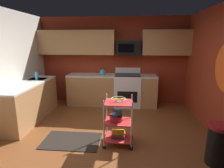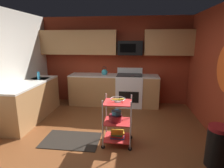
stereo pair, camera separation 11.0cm
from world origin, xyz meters
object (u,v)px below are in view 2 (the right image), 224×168
object	(u,v)px
book_stack	(118,134)
trash_can	(218,147)
microwave	(130,48)
mixing_bowl_small	(116,113)
mixing_bowl_large	(115,118)
kettle	(104,72)
rolling_cart	(118,121)
dish_soap_bottle	(39,76)
oven_range	(129,90)
fruit_bowl	(118,99)

from	to	relation	value
book_stack	trash_can	bearing A→B (deg)	-15.68
microwave	mixing_bowl_small	distance (m)	2.52
mixing_bowl_large	mixing_bowl_small	xyz separation A→B (m)	(0.02, 0.02, 0.10)
mixing_bowl_large	kettle	world-z (taller)	kettle
mixing_bowl_small	kettle	world-z (taller)	kettle
rolling_cart	trash_can	distance (m)	1.65
rolling_cart	dish_soap_bottle	bearing A→B (deg)	149.56
dish_soap_bottle	kettle	bearing A→B (deg)	29.85
mixing_bowl_small	kettle	bearing A→B (deg)	104.76
mixing_bowl_large	dish_soap_bottle	distance (m)	2.53
mixing_bowl_large	kettle	xyz separation A→B (m)	(-0.55, 2.18, 0.48)
rolling_cart	dish_soap_bottle	size ratio (longest dim) A/B	4.57
dish_soap_bottle	oven_range	bearing A→B (deg)	21.44
oven_range	rolling_cart	world-z (taller)	oven_range
book_stack	dish_soap_bottle	size ratio (longest dim) A/B	1.32
microwave	rolling_cart	size ratio (longest dim) A/B	0.77
mixing_bowl_large	kettle	size ratio (longest dim) A/B	0.95
kettle	rolling_cart	bearing A→B (deg)	-74.75
oven_range	book_stack	world-z (taller)	oven_range
fruit_bowl	rolling_cart	bearing A→B (deg)	-26.57
microwave	mixing_bowl_large	bearing A→B (deg)	-94.64
oven_range	microwave	distance (m)	1.23
mixing_bowl_large	trash_can	world-z (taller)	trash_can
rolling_cart	mixing_bowl_small	distance (m)	0.17
trash_can	mixing_bowl_small	bearing A→B (deg)	163.95
rolling_cart	mixing_bowl_small	size ratio (longest dim) A/B	5.03
rolling_cart	kettle	size ratio (longest dim) A/B	3.47
kettle	mixing_bowl_small	bearing A→B (deg)	-75.24
fruit_bowl	kettle	distance (m)	2.26
oven_range	fruit_bowl	distance (m)	2.23
mixing_bowl_large	dish_soap_bottle	world-z (taller)	dish_soap_bottle
fruit_bowl	book_stack	distance (m)	0.69
mixing_bowl_large	mixing_bowl_small	size ratio (longest dim) A/B	1.38
microwave	fruit_bowl	xyz separation A→B (m)	(-0.14, -2.29, -0.82)
rolling_cart	fruit_bowl	bearing A→B (deg)	153.43
oven_range	book_stack	xyz separation A→B (m)	(-0.14, -2.19, -0.29)
microwave	kettle	size ratio (longest dim) A/B	2.65
rolling_cart	mixing_bowl_small	bearing A→B (deg)	143.73
kettle	trash_can	xyz separation A→B (m)	(2.17, -2.63, -0.67)
mixing_bowl_small	book_stack	xyz separation A→B (m)	(0.02, -0.02, -0.43)
rolling_cart	trash_can	world-z (taller)	rolling_cart
fruit_bowl	dish_soap_bottle	world-z (taller)	dish_soap_bottle
fruit_bowl	mixing_bowl_small	bearing A→B (deg)	143.73
microwave	mixing_bowl_large	distance (m)	2.58
oven_range	rolling_cart	xyz separation A→B (m)	(-0.14, -2.19, -0.03)
oven_range	trash_can	bearing A→B (deg)	-61.36
fruit_bowl	microwave	bearing A→B (deg)	86.43
rolling_cart	trash_can	size ratio (longest dim) A/B	1.39
microwave	mixing_bowl_large	world-z (taller)	microwave
fruit_bowl	dish_soap_bottle	size ratio (longest dim) A/B	1.36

